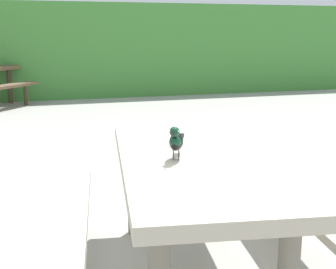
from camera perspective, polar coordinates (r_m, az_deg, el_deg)
name	(u,v)px	position (r m, az deg, el deg)	size (l,w,h in m)	color
hedge_wall	(58,50)	(10.78, -13.29, 10.04)	(28.00, 1.82, 1.99)	#428438
picnic_table_foreground	(192,188)	(2.53, 2.93, -6.55)	(1.91, 1.93, 0.74)	#B2A893
bird_grackle	(176,140)	(2.35, 0.99, -0.74)	(0.16, 0.27, 0.18)	black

